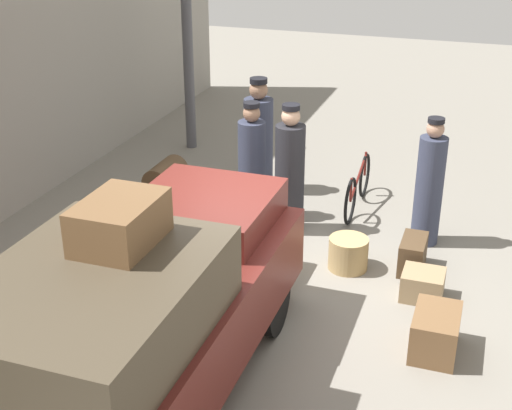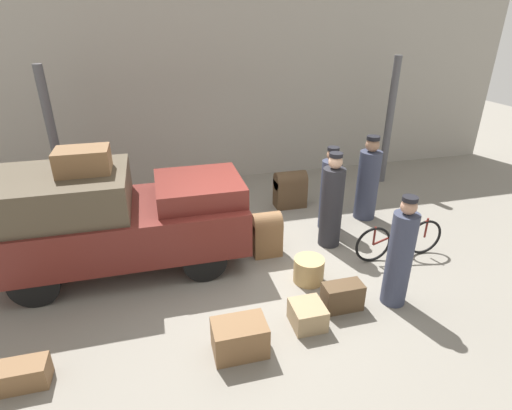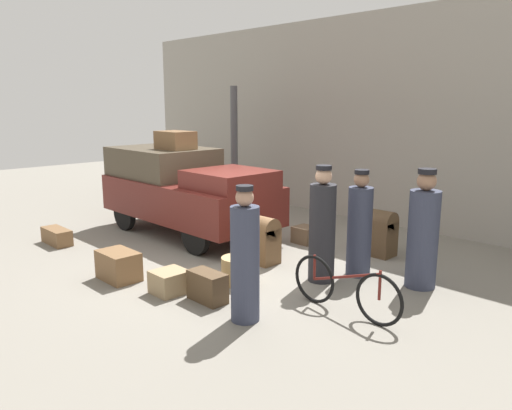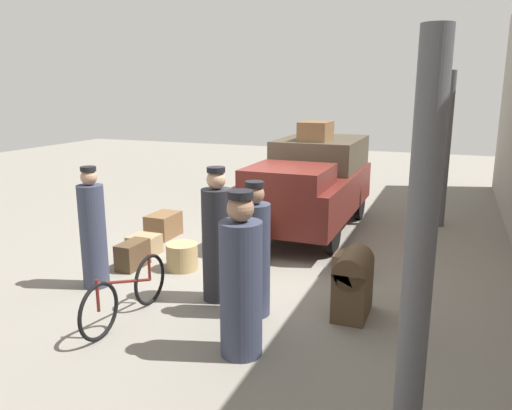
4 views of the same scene
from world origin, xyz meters
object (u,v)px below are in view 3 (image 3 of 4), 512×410
(trunk_barrel_dark, at_px, (263,239))
(suitcase_black_upright, at_px, (376,231))
(trunk_wicker_pale, at_px, (305,235))
(wicker_basket, at_px, (237,270))
(porter_lifting_near_truck, at_px, (423,235))
(bicycle, at_px, (345,288))
(conductor_in_dark_uniform, at_px, (360,228))
(porter_standing_middle, at_px, (322,229))
(trunk_on_truck_roof, at_px, (175,140))
(suitcase_tan_flat, at_px, (170,282))
(suitcase_small_leather, at_px, (207,287))
(truck, at_px, (184,188))
(trunk_umber_medium, at_px, (119,266))
(trunk_large_brown, at_px, (57,236))
(porter_with_bicycle, at_px, (245,260))

(trunk_barrel_dark, bearing_deg, suitcase_black_upright, 59.36)
(trunk_wicker_pale, bearing_deg, wicker_basket, -73.46)
(porter_lifting_near_truck, bearing_deg, wicker_basket, -137.05)
(bicycle, distance_m, wicker_basket, 1.76)
(conductor_in_dark_uniform, height_order, porter_lifting_near_truck, porter_lifting_near_truck)
(porter_standing_middle, height_order, trunk_on_truck_roof, trunk_on_truck_roof)
(porter_standing_middle, xyz_separation_m, suitcase_tan_flat, (-1.16, -1.91, -0.63))
(trunk_barrel_dark, height_order, trunk_on_truck_roof, trunk_on_truck_roof)
(suitcase_black_upright, height_order, trunk_wicker_pale, suitcase_black_upright)
(porter_standing_middle, distance_m, trunk_wicker_pale, 2.13)
(suitcase_black_upright, distance_m, trunk_wicker_pale, 1.38)
(trunk_wicker_pale, relative_size, suitcase_small_leather, 0.74)
(truck, relative_size, conductor_in_dark_uniform, 2.38)
(porter_standing_middle, bearing_deg, porter_lifting_near_truck, 35.47)
(truck, relative_size, trunk_barrel_dark, 4.97)
(suitcase_black_upright, relative_size, trunk_barrel_dark, 1.02)
(suitcase_tan_flat, bearing_deg, suitcase_black_upright, 74.61)
(conductor_in_dark_uniform, xyz_separation_m, trunk_on_truck_roof, (-4.17, -0.40, 1.12))
(trunk_wicker_pale, bearing_deg, conductor_in_dark_uniform, -24.43)
(bicycle, bearing_deg, trunk_umber_medium, -155.34)
(trunk_large_brown, bearing_deg, conductor_in_dark_uniform, 28.01)
(truck, distance_m, porter_standing_middle, 3.68)
(porter_with_bicycle, distance_m, suitcase_black_upright, 3.51)
(truck, relative_size, trunk_large_brown, 5.24)
(trunk_barrel_dark, distance_m, trunk_on_truck_roof, 3.11)
(trunk_wicker_pale, bearing_deg, suitcase_black_upright, 13.74)
(porter_standing_middle, relative_size, suitcase_black_upright, 2.16)
(wicker_basket, height_order, trunk_umber_medium, trunk_umber_medium)
(suitcase_black_upright, xyz_separation_m, trunk_large_brown, (-4.53, -3.73, -0.28))
(bicycle, xyz_separation_m, suitcase_small_leather, (-1.52, -0.99, -0.13))
(porter_lifting_near_truck, height_order, trunk_large_brown, porter_lifting_near_truck)
(trunk_umber_medium, xyz_separation_m, trunk_on_truck_roof, (-1.79, 2.36, 1.65))
(trunk_barrel_dark, xyz_separation_m, trunk_large_brown, (-3.50, -1.99, -0.27))
(truck, relative_size, wicker_basket, 8.22)
(porter_with_bicycle, height_order, trunk_on_truck_roof, trunk_on_truck_roof)
(porter_standing_middle, bearing_deg, suitcase_small_leather, -108.18)
(truck, xyz_separation_m, porter_lifting_near_truck, (4.83, 0.62, -0.15))
(porter_with_bicycle, bearing_deg, trunk_barrel_dark, 129.51)
(bicycle, bearing_deg, conductor_in_dark_uniform, 118.14)
(conductor_in_dark_uniform, bearing_deg, trunk_umber_medium, -130.84)
(suitcase_black_upright, bearing_deg, truck, -156.83)
(porter_standing_middle, bearing_deg, trunk_large_brown, -156.73)
(wicker_basket, height_order, trunk_wicker_pale, wicker_basket)
(conductor_in_dark_uniform, distance_m, suitcase_tan_flat, 2.94)
(trunk_umber_medium, bearing_deg, trunk_wicker_pale, 79.45)
(wicker_basket, height_order, trunk_large_brown, wicker_basket)
(trunk_wicker_pale, xyz_separation_m, trunk_barrel_dark, (0.29, -1.42, 0.26))
(porter_with_bicycle, xyz_separation_m, conductor_in_dark_uniform, (0.01, 2.37, -0.02))
(porter_standing_middle, distance_m, suitcase_tan_flat, 2.32)
(suitcase_small_leather, bearing_deg, suitcase_tan_flat, -161.91)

